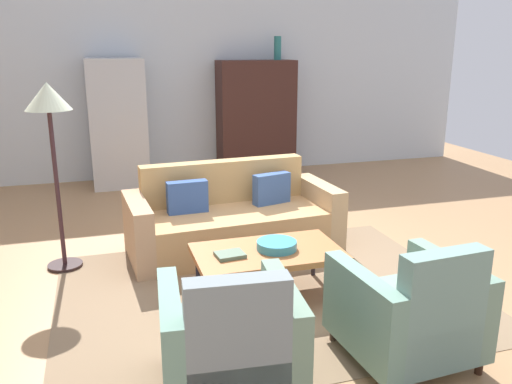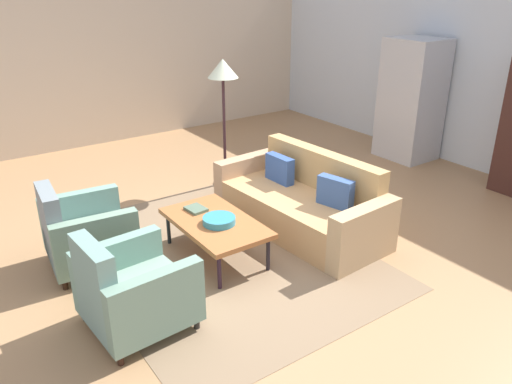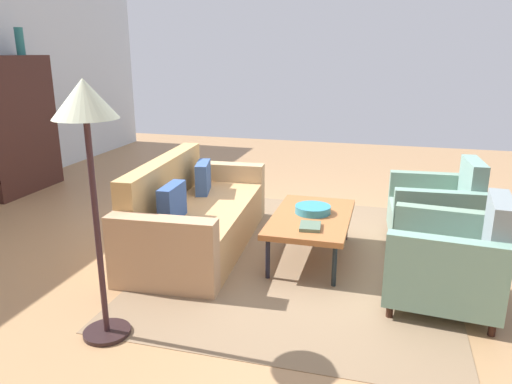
% 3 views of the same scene
% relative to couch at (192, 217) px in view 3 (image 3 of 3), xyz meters
% --- Properties ---
extents(ground_plane, '(11.36, 11.36, 0.00)m').
position_rel_couch_xyz_m(ground_plane, '(0.23, -0.96, -0.29)').
color(ground_plane, '#A87D53').
extents(area_rug, '(3.40, 2.60, 0.01)m').
position_rel_couch_xyz_m(area_rug, '(0.01, -1.14, -0.28)').
color(area_rug, '#866C51').
rests_on(area_rug, ground).
extents(couch, '(2.15, 1.03, 0.86)m').
position_rel_couch_xyz_m(couch, '(0.00, 0.00, 0.00)').
color(couch, tan).
rests_on(couch, ground).
extents(coffee_table, '(1.20, 0.70, 0.41)m').
position_rel_couch_xyz_m(coffee_table, '(0.01, -1.19, 0.09)').
color(coffee_table, black).
rests_on(coffee_table, ground).
extents(armchair_left, '(0.87, 0.87, 0.88)m').
position_rel_couch_xyz_m(armchair_left, '(-0.60, -2.35, 0.06)').
color(armchair_left, '#341D14').
rests_on(armchair_left, ground).
extents(armchair_right, '(0.85, 0.85, 0.88)m').
position_rel_couch_xyz_m(armchair_right, '(0.61, -2.35, 0.06)').
color(armchair_right, '#3A2C23').
rests_on(armchair_right, ground).
extents(fruit_bowl, '(0.33, 0.33, 0.07)m').
position_rel_couch_xyz_m(fruit_bowl, '(0.08, -1.19, 0.16)').
color(fruit_bowl, teal).
rests_on(fruit_bowl, coffee_table).
extents(book_stack, '(0.24, 0.20, 0.03)m').
position_rel_couch_xyz_m(book_stack, '(-0.32, -1.23, 0.14)').
color(book_stack, '#546A56').
rests_on(book_stack, coffee_table).
extents(cabinet, '(1.20, 0.51, 1.80)m').
position_rel_couch_xyz_m(cabinet, '(1.18, 3.04, 0.61)').
color(cabinet, '#3B1F1A').
rests_on(cabinet, ground).
extents(vase_tall, '(0.11, 0.11, 0.36)m').
position_rel_couch_xyz_m(vase_tall, '(1.53, 3.04, 1.69)').
color(vase_tall, '#256B6B').
rests_on(vase_tall, cabinet).
extents(floor_lamp, '(0.40, 0.40, 1.72)m').
position_rel_couch_xyz_m(floor_lamp, '(-1.64, -0.05, 1.16)').
color(floor_lamp, black).
rests_on(floor_lamp, ground).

